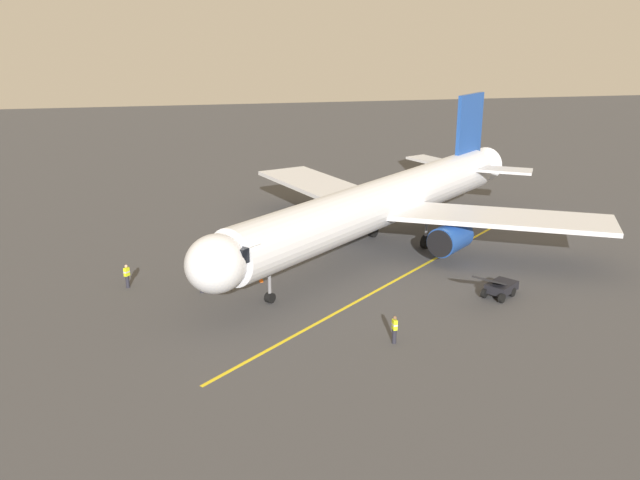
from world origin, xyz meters
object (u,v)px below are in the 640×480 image
at_px(ground_crew_marshaller, 127,276).
at_px(ground_crew_wing_walker, 394,329).
at_px(airplane, 383,203).
at_px(safety_cone_nose_left, 198,244).
at_px(ground_crew_loader, 201,280).
at_px(safety_cone_nose_right, 261,278).
at_px(belt_loader_near_nose, 499,287).

height_order(ground_crew_marshaller, ground_crew_wing_walker, same).
xyz_separation_m(airplane, ground_crew_wing_walker, (4.06, 16.49, -3.12)).
bearing_deg(ground_crew_wing_walker, airplane, -103.82).
bearing_deg(safety_cone_nose_left, ground_crew_wing_walker, 117.70).
bearing_deg(ground_crew_wing_walker, ground_crew_loader, -43.48).
xyz_separation_m(ground_crew_loader, safety_cone_nose_left, (-0.06, -10.14, -0.61)).
bearing_deg(ground_crew_marshaller, safety_cone_nose_left, -122.26).
height_order(airplane, ground_crew_wing_walker, airplane).
bearing_deg(safety_cone_nose_right, safety_cone_nose_left, -64.81).
bearing_deg(safety_cone_nose_left, safety_cone_nose_right, 115.19).
distance_m(airplane, ground_crew_marshaller, 20.60).
height_order(ground_crew_loader, safety_cone_nose_left, ground_crew_loader).
xyz_separation_m(airplane, ground_crew_marshaller, (19.89, 4.37, -3.12)).
relative_size(safety_cone_nose_left, safety_cone_nose_right, 1.00).
bearing_deg(safety_cone_nose_right, ground_crew_loader, 15.47).
distance_m(ground_crew_marshaller, belt_loader_near_nose, 25.87).
height_order(ground_crew_wing_walker, ground_crew_loader, same).
height_order(safety_cone_nose_left, safety_cone_nose_right, same).
bearing_deg(ground_crew_loader, safety_cone_nose_left, -90.37).
relative_size(ground_crew_marshaller, belt_loader_near_nose, 0.39).
bearing_deg(ground_crew_wing_walker, ground_crew_marshaller, -37.44).
bearing_deg(safety_cone_nose_left, belt_loader_near_nose, 142.97).
xyz_separation_m(airplane, belt_loader_near_nose, (-5.08, 11.12, -3.29)).
bearing_deg(belt_loader_near_nose, ground_crew_marshaller, -15.13).
bearing_deg(ground_crew_marshaller, ground_crew_loader, 159.12).
distance_m(ground_crew_loader, safety_cone_nose_right, 4.48).
bearing_deg(airplane, belt_loader_near_nose, 114.56).
distance_m(ground_crew_wing_walker, safety_cone_nose_right, 13.08).
xyz_separation_m(airplane, safety_cone_nose_left, (14.72, -3.82, -3.73)).
height_order(ground_crew_wing_walker, safety_cone_nose_right, ground_crew_wing_walker).
bearing_deg(safety_cone_nose_right, belt_loader_near_nose, 158.99).
height_order(ground_crew_marshaller, belt_loader_near_nose, belt_loader_near_nose).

